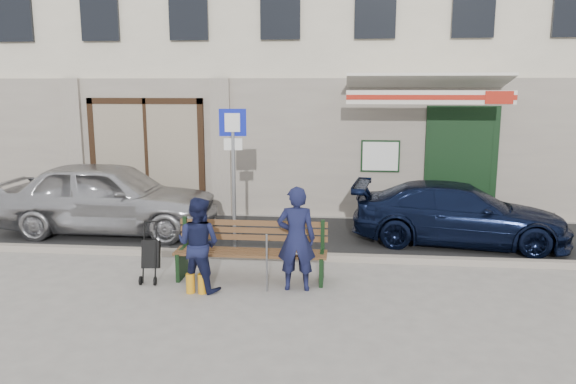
# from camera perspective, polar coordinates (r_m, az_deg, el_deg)

# --- Properties ---
(ground) EXTENTS (80.00, 80.00, 0.00)m
(ground) POSITION_cam_1_polar(r_m,az_deg,el_deg) (8.69, -4.54, -9.71)
(ground) COLOR #9E9991
(ground) RESTS_ON ground
(asphalt_lane) EXTENTS (60.00, 3.20, 0.01)m
(asphalt_lane) POSITION_cam_1_polar(r_m,az_deg,el_deg) (11.61, -1.79, -4.37)
(asphalt_lane) COLOR #282828
(asphalt_lane) RESTS_ON ground
(curb) EXTENTS (60.00, 0.18, 0.12)m
(curb) POSITION_cam_1_polar(r_m,az_deg,el_deg) (10.07, -3.01, -6.43)
(curb) COLOR #9E9384
(curb) RESTS_ON ground
(building) EXTENTS (20.00, 8.27, 10.00)m
(building) POSITION_cam_1_polar(r_m,az_deg,el_deg) (16.64, 0.70, 17.46)
(building) COLOR beige
(building) RESTS_ON ground
(car_silver) EXTENTS (4.47, 1.80, 1.52)m
(car_silver) POSITION_cam_1_polar(r_m,az_deg,el_deg) (12.21, -17.71, -0.48)
(car_silver) COLOR #B3B3B8
(car_silver) RESTS_ON ground
(car_navy) EXTENTS (4.26, 2.17, 1.18)m
(car_navy) POSITION_cam_1_polar(r_m,az_deg,el_deg) (11.37, 16.96, -2.13)
(car_navy) COLOR black
(car_navy) RESTS_ON ground
(parking_sign) EXTENTS (0.49, 0.09, 2.63)m
(parking_sign) POSITION_cam_1_polar(r_m,az_deg,el_deg) (10.21, -5.58, 3.53)
(parking_sign) COLOR gray
(parking_sign) RESTS_ON ground
(bench) EXTENTS (2.40, 1.17, 0.98)m
(bench) POSITION_cam_1_polar(r_m,az_deg,el_deg) (8.92, -4.08, -6.07)
(bench) COLOR brown
(bench) RESTS_ON ground
(man) EXTENTS (0.60, 0.41, 1.59)m
(man) POSITION_cam_1_polar(r_m,az_deg,el_deg) (8.38, 0.85, -4.76)
(man) COLOR #151839
(man) RESTS_ON ground
(woman) EXTENTS (0.82, 0.71, 1.43)m
(woman) POSITION_cam_1_polar(r_m,az_deg,el_deg) (8.49, -9.09, -5.25)
(woman) COLOR #15193A
(woman) RESTS_ON ground
(stroller) EXTENTS (0.30, 0.41, 0.94)m
(stroller) POSITION_cam_1_polar(r_m,az_deg,el_deg) (9.09, -13.77, -6.29)
(stroller) COLOR black
(stroller) RESTS_ON ground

